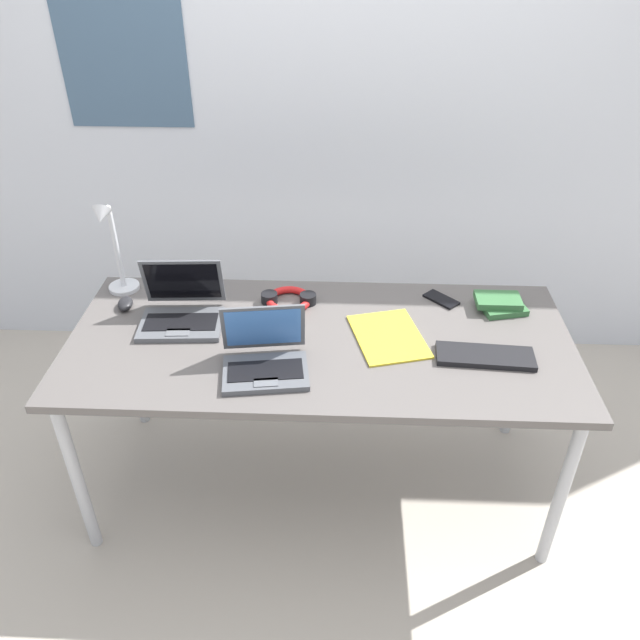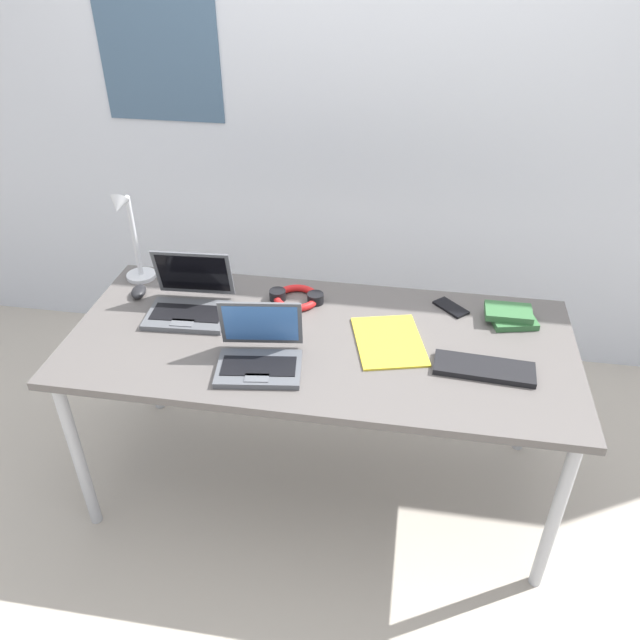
{
  "view_description": "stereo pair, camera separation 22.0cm",
  "coord_description": "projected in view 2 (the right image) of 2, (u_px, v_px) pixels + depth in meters",
  "views": [
    {
      "loc": [
        0.08,
        -1.83,
        2.05
      ],
      "look_at": [
        0.0,
        0.0,
        0.82
      ],
      "focal_mm": 35.45,
      "sensor_mm": 36.0,
      "label": 1
    },
    {
      "loc": [
        0.3,
        -1.8,
        2.05
      ],
      "look_at": [
        0.0,
        0.0,
        0.82
      ],
      "focal_mm": 35.45,
      "sensor_mm": 36.0,
      "label": 2
    }
  ],
  "objects": [
    {
      "name": "computer_mouse",
      "position": [
        139.0,
        291.0,
        2.49
      ],
      "size": [
        0.07,
        0.11,
        0.03
      ],
      "primitive_type": "ellipsoid",
      "rotation": [
        0.0,
        0.0,
        0.2
      ],
      "color": "black",
      "rests_on": "desk"
    },
    {
      "name": "ground_plane",
      "position": [
        320.0,
        481.0,
        2.67
      ],
      "size": [
        12.0,
        12.0,
        0.0
      ],
      "primitive_type": "plane",
      "color": "#B7AD9E"
    },
    {
      "name": "book_stack",
      "position": [
        511.0,
        316.0,
        2.33
      ],
      "size": [
        0.2,
        0.16,
        0.05
      ],
      "color": "#336638",
      "rests_on": "desk"
    },
    {
      "name": "wall_back",
      "position": [
        359.0,
        97.0,
        2.84
      ],
      "size": [
        6.0,
        0.13,
        2.6
      ],
      "color": "silver",
      "rests_on": "ground_plane"
    },
    {
      "name": "external_keyboard",
      "position": [
        484.0,
        368.0,
        2.09
      ],
      "size": [
        0.34,
        0.14,
        0.02
      ],
      "primitive_type": "cube",
      "rotation": [
        0.0,
        0.0,
        -0.07
      ],
      "color": "black",
      "rests_on": "desk"
    },
    {
      "name": "laptop_back_left",
      "position": [
        260.0,
        354.0,
        2.1
      ],
      "size": [
        0.31,
        0.27,
        0.21
      ],
      "color": "#515459",
      "rests_on": "desk"
    },
    {
      "name": "cell_phone",
      "position": [
        451.0,
        308.0,
        2.41
      ],
      "size": [
        0.14,
        0.14,
        0.01
      ],
      "primitive_type": "cube",
      "rotation": [
        0.0,
        0.0,
        0.78
      ],
      "color": "black",
      "rests_on": "desk"
    },
    {
      "name": "desk_lamp",
      "position": [
        130.0,
        238.0,
        2.47
      ],
      "size": [
        0.12,
        0.18,
        0.4
      ],
      "color": "silver",
      "rests_on": "desk"
    },
    {
      "name": "desk",
      "position": [
        320.0,
        351.0,
        2.28
      ],
      "size": [
        1.8,
        0.8,
        0.74
      ],
      "color": "#595451",
      "rests_on": "ground_plane"
    },
    {
      "name": "paper_folder_front_right",
      "position": [
        389.0,
        341.0,
        2.23
      ],
      "size": [
        0.3,
        0.36,
        0.01
      ],
      "primitive_type": "cube",
      "rotation": [
        0.0,
        0.0,
        0.26
      ],
      "color": "gold",
      "rests_on": "desk"
    },
    {
      "name": "laptop_front_right",
      "position": [
        189.0,
        302.0,
        2.37
      ],
      "size": [
        0.31,
        0.28,
        0.22
      ],
      "color": "#515459",
      "rests_on": "desk"
    },
    {
      "name": "headphones",
      "position": [
        296.0,
        298.0,
        2.45
      ],
      "size": [
        0.21,
        0.18,
        0.04
      ],
      "color": "red",
      "rests_on": "desk"
    }
  ]
}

